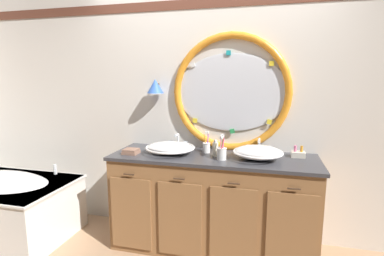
% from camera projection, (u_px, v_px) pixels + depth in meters
% --- Properties ---
extents(back_wall_assembly, '(6.40, 0.26, 2.60)m').
position_uv_depth(back_wall_assembly, '(212.00, 108.00, 3.01)').
color(back_wall_assembly, silver).
rests_on(back_wall_assembly, ground_plane).
extents(vanity_counter, '(1.89, 0.65, 0.91)m').
position_uv_depth(vanity_counter, '(212.00, 202.00, 2.81)').
color(vanity_counter, olive).
rests_on(vanity_counter, ground_plane).
extents(bathtub, '(1.48, 0.87, 0.68)m').
position_uv_depth(bathtub, '(0.00, 203.00, 3.05)').
color(bathtub, white).
rests_on(bathtub, ground_plane).
extents(sink_basin_left, '(0.47, 0.47, 0.11)m').
position_uv_depth(sink_basin_left, '(170.00, 148.00, 2.80)').
color(sink_basin_left, white).
rests_on(sink_basin_left, vanity_counter).
extents(sink_basin_right, '(0.44, 0.44, 0.12)m').
position_uv_depth(sink_basin_right, '(258.00, 152.00, 2.60)').
color(sink_basin_right, white).
rests_on(sink_basin_right, vanity_counter).
extents(faucet_set_left, '(0.21, 0.12, 0.15)m').
position_uv_depth(faucet_set_left, '(178.00, 142.00, 3.03)').
color(faucet_set_left, silver).
rests_on(faucet_set_left, vanity_counter).
extents(faucet_set_right, '(0.23, 0.14, 0.14)m').
position_uv_depth(faucet_set_right, '(259.00, 147.00, 2.83)').
color(faucet_set_right, silver).
rests_on(faucet_set_right, vanity_counter).
extents(toothbrush_holder_left, '(0.08, 0.08, 0.21)m').
position_uv_depth(toothbrush_holder_left, '(206.00, 147.00, 2.85)').
color(toothbrush_holder_left, white).
rests_on(toothbrush_holder_left, vanity_counter).
extents(toothbrush_holder_right, '(0.09, 0.09, 0.22)m').
position_uv_depth(toothbrush_holder_right, '(222.00, 153.00, 2.59)').
color(toothbrush_holder_right, white).
rests_on(toothbrush_holder_right, vanity_counter).
extents(soap_dispenser, '(0.05, 0.06, 0.16)m').
position_uv_depth(soap_dispenser, '(215.00, 149.00, 2.70)').
color(soap_dispenser, '#EFE5C6').
rests_on(soap_dispenser, vanity_counter).
extents(folded_hand_towel, '(0.14, 0.13, 0.05)m').
position_uv_depth(folded_hand_towel, '(131.00, 151.00, 2.80)').
color(folded_hand_towel, '#936B56').
rests_on(folded_hand_towel, vanity_counter).
extents(toiletry_basket, '(0.12, 0.10, 0.11)m').
position_uv_depth(toiletry_basket, '(298.00, 154.00, 2.68)').
color(toiletry_basket, beige).
rests_on(toiletry_basket, vanity_counter).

